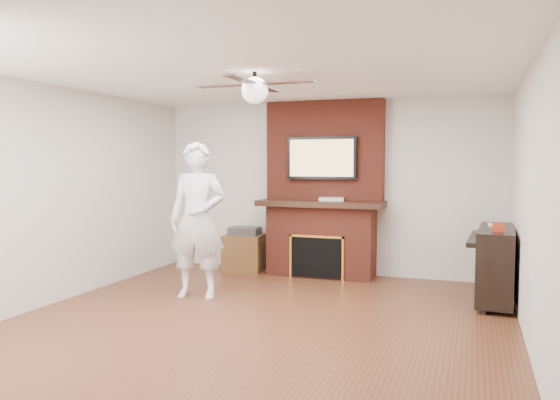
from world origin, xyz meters
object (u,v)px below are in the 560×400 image
(fireplace, at_px, (322,206))
(side_table, at_px, (245,251))
(person, at_px, (197,220))
(piano, at_px, (495,262))

(fireplace, height_order, side_table, fireplace)
(fireplace, distance_m, person, 2.05)
(person, relative_size, side_table, 2.87)
(side_table, xyz_separation_m, piano, (3.47, -0.73, 0.17))
(fireplace, relative_size, person, 1.34)
(piano, bearing_deg, side_table, 171.37)
(fireplace, bearing_deg, person, -121.67)
(person, bearing_deg, fireplace, 47.12)
(fireplace, bearing_deg, side_table, -176.75)
(fireplace, distance_m, piano, 2.48)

